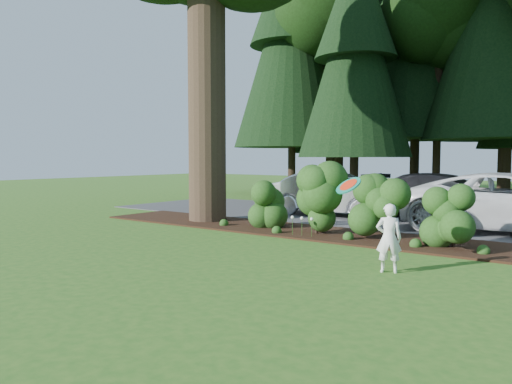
{
  "coord_description": "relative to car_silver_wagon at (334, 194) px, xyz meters",
  "views": [
    {
      "loc": [
        6.62,
        -8.88,
        2.14
      ],
      "look_at": [
        -0.59,
        0.75,
        1.3
      ],
      "focal_mm": 35.0,
      "sensor_mm": 36.0,
      "label": 1
    }
  ],
  "objects": [
    {
      "name": "car_white_suv",
      "position": [
        5.9,
        -0.58,
        0.05
      ],
      "size": [
        6.25,
        3.33,
        1.67
      ],
      "primitive_type": "imported",
      "rotation": [
        0.0,
        0.0,
        1.67
      ],
      "color": "white",
      "rests_on": "driveway"
    },
    {
      "name": "ground",
      "position": [
        1.87,
        -7.15,
        -0.82
      ],
      "size": [
        80.0,
        80.0,
        0.0
      ],
      "primitive_type": "plane",
      "color": "#285B1A",
      "rests_on": "ground"
    },
    {
      "name": "mulch_bed",
      "position": [
        1.87,
        -3.9,
        -0.79
      ],
      "size": [
        16.0,
        2.5,
        0.05
      ],
      "primitive_type": "cube",
      "color": "black",
      "rests_on": "ground"
    },
    {
      "name": "child",
      "position": [
        4.97,
        -7.22,
        -0.17
      ],
      "size": [
        0.56,
        0.48,
        1.29
      ],
      "primitive_type": "imported",
      "rotation": [
        0.0,
        0.0,
        3.58
      ],
      "color": "white",
      "rests_on": "ground"
    },
    {
      "name": "lily_cluster",
      "position": [
        1.57,
        -4.75,
        -0.32
      ],
      "size": [
        0.69,
        0.09,
        0.57
      ],
      "color": "#204013",
      "rests_on": "ground"
    },
    {
      "name": "car_dark_suv",
      "position": [
        3.5,
        1.31,
        -0.01
      ],
      "size": [
        5.42,
        2.3,
        1.56
      ],
      "primitive_type": "imported",
      "rotation": [
        0.0,
        0.0,
        1.55
      ],
      "color": "black",
      "rests_on": "driveway"
    },
    {
      "name": "frisbee",
      "position": [
        4.2,
        -7.37,
        0.79
      ],
      "size": [
        0.58,
        0.45,
        0.42
      ],
      "color": "#167C67",
      "rests_on": "ground"
    },
    {
      "name": "driveway",
      "position": [
        1.87,
        0.35,
        -0.8
      ],
      "size": [
        22.0,
        6.0,
        0.03
      ],
      "primitive_type": "cube",
      "color": "#38383A",
      "rests_on": "ground"
    },
    {
      "name": "car_silver_wagon",
      "position": [
        0.0,
        0.0,
        0.0
      ],
      "size": [
        4.78,
        1.67,
        1.58
      ],
      "primitive_type": "imported",
      "rotation": [
        0.0,
        0.0,
        1.57
      ],
      "color": "silver",
      "rests_on": "driveway"
    },
    {
      "name": "tree_wall",
      "position": [
        2.12,
        9.23,
        8.69
      ],
      "size": [
        25.66,
        12.15,
        17.09
      ],
      "color": "black",
      "rests_on": "ground"
    },
    {
      "name": "shrub_row",
      "position": [
        2.63,
        -4.01,
        -0.01
      ],
      "size": [
        6.53,
        1.6,
        1.61
      ],
      "color": "#204013",
      "rests_on": "ground"
    }
  ]
}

